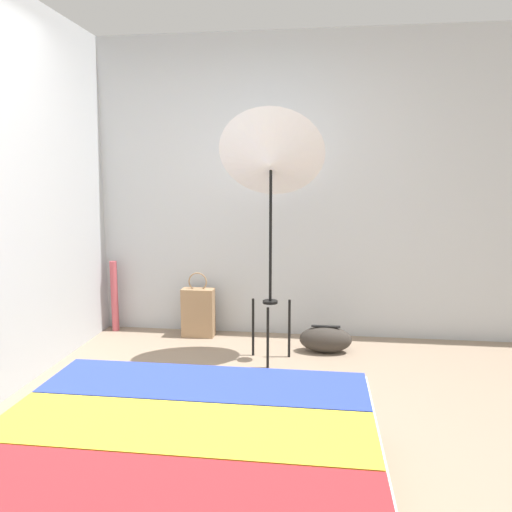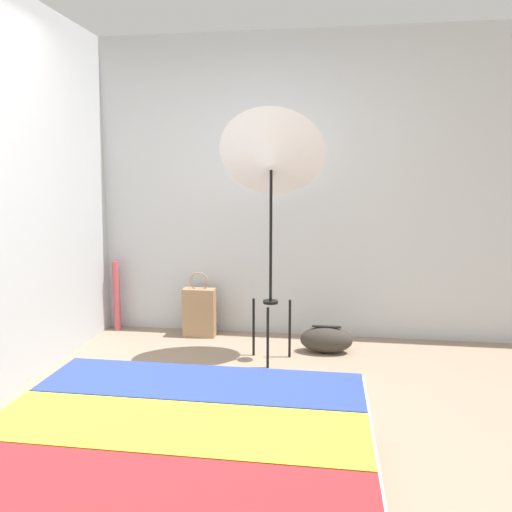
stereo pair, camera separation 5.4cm
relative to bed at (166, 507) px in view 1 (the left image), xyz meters
The scene contains 8 objects.
ground_plane 0.66m from the bed, 96.69° to the left, with size 14.00×14.00×0.00m, color gray.
wall_back 2.96m from the bed, 91.53° to the left, with size 8.00×0.05×2.60m.
wall_side_left 2.44m from the bed, 131.59° to the left, with size 0.05×8.00×2.60m.
bed is the anchor object (origin of this frame).
photo_umbrella 2.44m from the bed, 85.06° to the left, with size 0.78×0.60×1.87m.
tote_bag 2.60m from the bed, 101.30° to the left, with size 0.28×0.13×0.58m.
duffel_bag 2.36m from the bed, 75.21° to the left, with size 0.42×0.21×0.22m.
paper_roll 2.92m from the bed, 116.53° to the left, with size 0.06×0.06×0.65m.
Camera 1 is at (0.61, -2.24, 1.39)m, focal length 35.00 mm.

